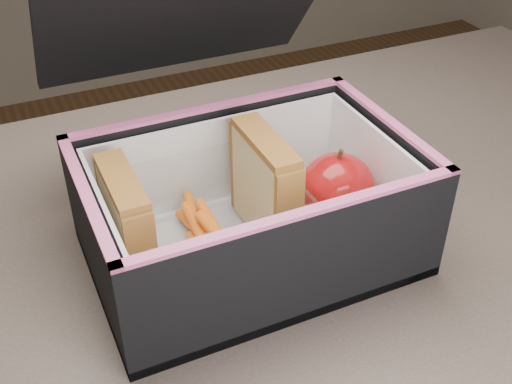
% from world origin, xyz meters
% --- Properties ---
extents(kitchen_table, '(1.20, 0.80, 0.75)m').
position_xyz_m(kitchen_table, '(0.00, 0.00, 0.66)').
color(kitchen_table, brown).
rests_on(kitchen_table, ground).
extents(lunch_bag, '(0.29, 0.32, 0.26)m').
position_xyz_m(lunch_bag, '(-0.04, 0.04, 0.81)').
color(lunch_bag, black).
rests_on(lunch_bag, kitchen_table).
extents(plastic_tub, '(0.17, 0.12, 0.07)m').
position_xyz_m(plastic_tub, '(-0.09, 0.04, 0.80)').
color(plastic_tub, white).
rests_on(plastic_tub, lunch_bag).
extents(sandwich_left, '(0.03, 0.09, 0.10)m').
position_xyz_m(sandwich_left, '(-0.15, 0.04, 0.82)').
color(sandwich_left, '#CCBA7D').
rests_on(sandwich_left, plastic_tub).
extents(sandwich_right, '(0.03, 0.09, 0.11)m').
position_xyz_m(sandwich_right, '(-0.02, 0.04, 0.82)').
color(sandwich_right, '#CCBA7D').
rests_on(sandwich_right, plastic_tub).
extents(carrot_sticks, '(0.03, 0.14, 0.03)m').
position_xyz_m(carrot_sticks, '(-0.08, 0.04, 0.78)').
color(carrot_sticks, orange).
rests_on(carrot_sticks, plastic_tub).
extents(paper_napkin, '(0.08, 0.08, 0.01)m').
position_xyz_m(paper_napkin, '(0.05, 0.04, 0.77)').
color(paper_napkin, white).
rests_on(paper_napkin, lunch_bag).
extents(red_apple, '(0.09, 0.09, 0.08)m').
position_xyz_m(red_apple, '(0.05, 0.03, 0.81)').
color(red_apple, maroon).
rests_on(red_apple, paper_napkin).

